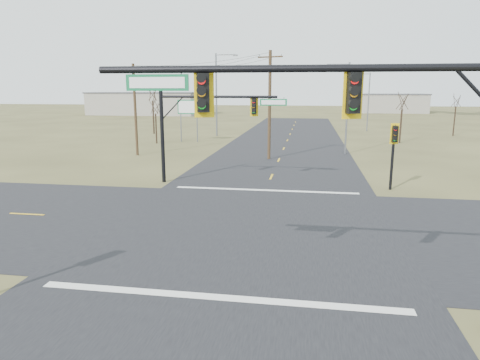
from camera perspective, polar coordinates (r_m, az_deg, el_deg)
name	(u,v)px	position (r m, az deg, el deg)	size (l,w,h in m)	color
ground	(250,226)	(21.02, 1.35, -6.11)	(320.00, 320.00, 0.00)	olive
road_ew	(250,225)	(21.02, 1.35, -6.09)	(160.00, 14.00, 0.02)	black
road_ns	(250,225)	(21.02, 1.35, -6.08)	(14.00, 160.00, 0.02)	black
stop_bar_near	(218,297)	(14.17, -2.90, -15.34)	(12.00, 0.40, 0.01)	silver
stop_bar_far	(265,190)	(28.19, 3.41, -1.36)	(12.00, 0.40, 0.01)	silver
mast_arm_near	(368,127)	(11.75, 16.75, 6.73)	(11.10, 0.58, 7.66)	black
mast_arm_far	(205,115)	(29.76, -4.73, 8.65)	(8.83, 0.46, 6.64)	black
pedestal_signal_ne	(394,141)	(29.47, 19.85, 4.85)	(0.63, 0.54, 4.43)	black
utility_pole_near	(270,104)	(40.50, 3.97, 10.07)	(2.36, 0.91, 10.03)	#43311D
utility_pole_far	(135,108)	(44.22, -13.80, 9.27)	(2.16, 0.67, 8.99)	#43311D
highway_sign	(189,112)	(54.47, -6.86, 9.02)	(2.81, 0.14, 5.27)	slate
streetlight_a	(345,103)	(45.02, 13.88, 9.89)	(2.56, 0.30, 9.17)	slate
streetlight_b	(367,99)	(71.36, 16.62, 10.35)	(2.54, 0.40, 9.08)	slate
streetlight_c	(218,90)	(61.31, -2.95, 11.87)	(3.17, 0.30, 11.40)	slate
bare_tree_a	(155,106)	(53.61, -11.23, 9.62)	(2.82, 2.82, 5.71)	black
bare_tree_b	(152,93)	(65.62, -11.60, 11.29)	(3.28, 3.28, 7.49)	black
bare_tree_c	(403,101)	(56.50, 20.87, 9.84)	(3.65, 3.65, 6.58)	black
bare_tree_d	(457,100)	(68.16, 26.91, 9.46)	(2.55, 2.55, 6.24)	black
warehouse_left	(147,104)	(117.86, -12.32, 9.89)	(28.00, 14.00, 5.50)	gray
warehouse_mid	(388,104)	(131.77, 19.12, 9.60)	(20.00, 12.00, 5.00)	gray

